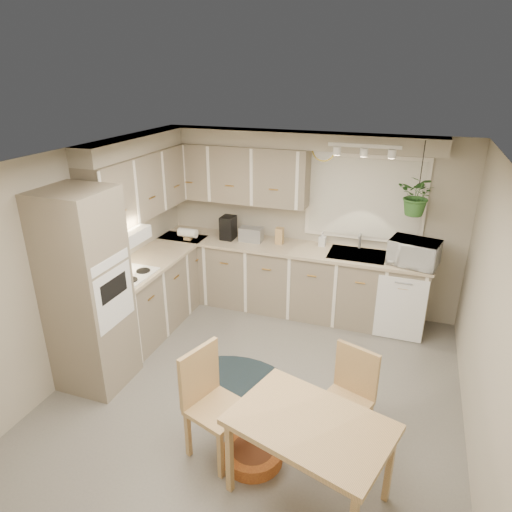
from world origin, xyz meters
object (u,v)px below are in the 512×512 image
Objects in this scene: braided_rug at (234,382)px; pet_bed at (253,454)px; chair_back at (344,402)px; microwave at (414,250)px; dining_table at (309,459)px; chair_left at (218,407)px.

pet_bed is at bearing -59.25° from braided_rug.
braided_rug is 1.06m from pet_bed.
chair_back is 2.27m from microwave.
pet_bed is (0.54, -0.91, 0.05)m from braided_rug.
dining_table is at bearing 95.74° from chair_back.
microwave is at bearing 45.14° from braided_rug.
braided_rug is at bearing 134.27° from dining_table.
chair_back is (0.98, 0.45, -0.04)m from chair_left.
braided_rug is at bearing -0.81° from chair_back.
pet_bed is (0.30, 0.01, -0.43)m from chair_left.
braided_rug is 2.23× the size of microwave.
microwave is (1.42, 2.58, 0.64)m from chair_left.
microwave reaches higher than chair_left.
braided_rug is (-1.22, 0.46, -0.45)m from chair_back.
microwave is at bearing 66.53° from pet_bed.
dining_table is 0.85m from chair_left.
braided_rug is at bearing -146.50° from chair_left.
chair_left is at bearing -75.44° from braided_rug.
chair_left reaches higher than braided_rug.
microwave reaches higher than pet_bed.
chair_back is 1.75× the size of pet_bed.
dining_table is 0.65m from chair_back.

